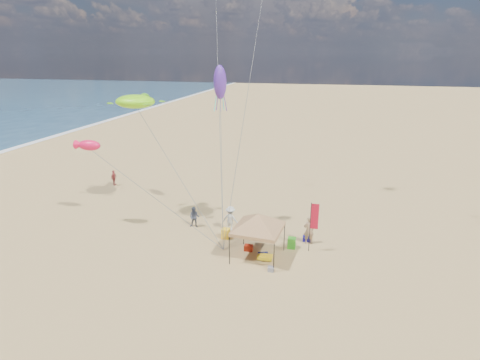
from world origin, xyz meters
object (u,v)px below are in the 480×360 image
at_px(chair_green, 292,243).
at_px(cooler_red, 249,248).
at_px(beach_cart, 265,257).
at_px(person_near_b, 194,217).
at_px(chair_yellow, 226,233).
at_px(person_near_c, 231,219).
at_px(person_far_a, 114,178).
at_px(canopy_tent, 258,215).
at_px(feather_flag, 313,220).
at_px(person_near_a, 309,230).
at_px(cooler_blue, 307,238).

bearing_deg(chair_green, cooler_red, -159.14).
height_order(beach_cart, person_near_b, person_near_b).
xyz_separation_m(cooler_red, chair_green, (2.64, 1.01, 0.16)).
height_order(chair_yellow, person_near_c, person_near_c).
bearing_deg(person_far_a, person_near_c, -116.74).
xyz_separation_m(canopy_tent, cooler_red, (-0.73, 0.70, -2.63)).
relative_size(canopy_tent, feather_flag, 1.64).
xyz_separation_m(person_near_b, person_near_c, (2.72, -0.05, 0.16)).
bearing_deg(chair_green, person_far_a, 153.87).
height_order(chair_green, person_near_c, person_near_c).
bearing_deg(feather_flag, person_near_a, 104.20).
bearing_deg(chair_yellow, cooler_red, -35.62).
xyz_separation_m(canopy_tent, cooler_blue, (2.82, 2.91, -2.63)).
height_order(person_near_c, person_far_a, person_near_c).
xyz_separation_m(feather_flag, person_near_c, (-5.79, 1.74, -1.28)).
relative_size(cooler_blue, chair_green, 0.77).
distance_m(canopy_tent, cooler_red, 2.82).
bearing_deg(feather_flag, chair_green, 171.02).
bearing_deg(cooler_red, chair_yellow, 144.38).
distance_m(canopy_tent, cooler_blue, 4.83).
bearing_deg(feather_flag, cooler_red, -168.44).
bearing_deg(person_far_a, chair_green, -114.50).
xyz_separation_m(chair_green, beach_cart, (-1.42, -1.95, -0.15)).
distance_m(canopy_tent, feather_flag, 3.59).
xyz_separation_m(person_near_c, person_far_a, (-13.40, 7.24, -0.20)).
bearing_deg(feather_flag, chair_yellow, 174.56).
relative_size(chair_green, chair_yellow, 1.00).
bearing_deg(chair_yellow, feather_flag, -5.44).
bearing_deg(person_near_b, cooler_blue, -8.78).
height_order(canopy_tent, beach_cart, canopy_tent).
distance_m(canopy_tent, beach_cart, 2.68).
distance_m(chair_green, beach_cart, 2.41).
distance_m(feather_flag, person_near_c, 6.18).
bearing_deg(chair_yellow, beach_cart, -36.38).
bearing_deg(cooler_blue, person_near_b, 177.26).
relative_size(person_near_c, person_far_a, 1.27).
bearing_deg(chair_green, person_near_a, 42.47).
bearing_deg(person_near_c, person_near_a, -173.82).
bearing_deg(feather_flag, canopy_tent, -154.87).
bearing_deg(person_near_b, chair_green, -18.49).
xyz_separation_m(canopy_tent, person_far_a, (-15.98, 10.49, -2.09)).
height_order(person_near_a, person_near_b, person_near_a).
height_order(cooler_red, person_far_a, person_far_a).
bearing_deg(person_near_b, feather_flag, -17.97).
height_order(feather_flag, person_far_a, feather_flag).
height_order(cooler_blue, person_near_a, person_near_a).
bearing_deg(cooler_blue, canopy_tent, -134.04).
xyz_separation_m(cooler_red, cooler_blue, (3.54, 2.21, 0.00)).
xyz_separation_m(cooler_blue, person_near_a, (0.11, -0.29, 0.77)).
distance_m(feather_flag, person_near_a, 1.71).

